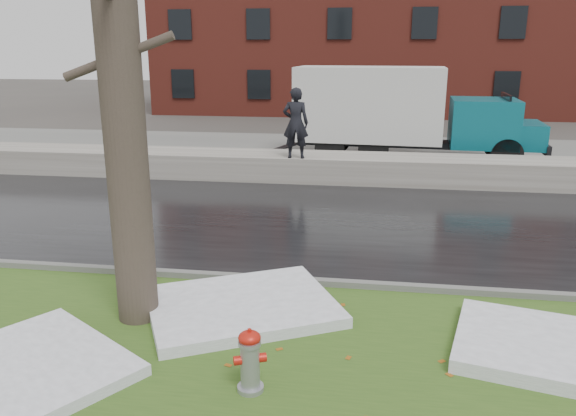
# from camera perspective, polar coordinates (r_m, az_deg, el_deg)

# --- Properties ---
(ground) EXTENTS (120.00, 120.00, 0.00)m
(ground) POSITION_cam_1_polar(r_m,az_deg,el_deg) (8.41, -3.99, -10.37)
(ground) COLOR #47423D
(ground) RESTS_ON ground
(verge) EXTENTS (60.00, 4.50, 0.04)m
(verge) POSITION_cam_1_polar(r_m,az_deg,el_deg) (7.33, -6.14, -14.48)
(verge) COLOR #31501A
(verge) RESTS_ON ground
(road) EXTENTS (60.00, 7.00, 0.03)m
(road) POSITION_cam_1_polar(r_m,az_deg,el_deg) (12.54, 0.39, -1.29)
(road) COLOR black
(road) RESTS_ON ground
(parking_lot) EXTENTS (60.00, 9.00, 0.03)m
(parking_lot) POSITION_cam_1_polar(r_m,az_deg,el_deg) (20.76, 3.70, 5.57)
(parking_lot) COLOR slate
(parking_lot) RESTS_ON ground
(curb) EXTENTS (60.00, 0.15, 0.14)m
(curb) POSITION_cam_1_polar(r_m,az_deg,el_deg) (9.27, -2.68, -7.29)
(curb) COLOR slate
(curb) RESTS_ON ground
(snowbank) EXTENTS (60.00, 1.60, 0.75)m
(snowbank) POSITION_cam_1_polar(r_m,az_deg,el_deg) (16.49, 2.44, 4.17)
(snowbank) COLOR #A29D94
(snowbank) RESTS_ON ground
(brick_building) EXTENTS (26.00, 12.00, 10.00)m
(brick_building) POSITION_cam_1_polar(r_m,az_deg,el_deg) (37.38, 9.38, 17.64)
(brick_building) COLOR maroon
(brick_building) RESTS_ON ground
(bg_tree_left) EXTENTS (1.40, 1.62, 6.50)m
(bg_tree_left) POSITION_cam_1_polar(r_m,az_deg,el_deg) (32.39, -17.10, 14.53)
(bg_tree_left) COLOR brown
(bg_tree_left) RESTS_ON ground
(bg_tree_center) EXTENTS (1.40, 1.62, 6.50)m
(bg_tree_center) POSITION_cam_1_polar(r_m,az_deg,el_deg) (34.23, -4.68, 15.18)
(bg_tree_center) COLOR brown
(bg_tree_center) RESTS_ON ground
(fire_hydrant) EXTENTS (0.37, 0.36, 0.76)m
(fire_hydrant) POSITION_cam_1_polar(r_m,az_deg,el_deg) (6.40, -3.90, -14.93)
(fire_hydrant) COLOR #94969B
(fire_hydrant) RESTS_ON verge
(tree) EXTENTS (1.45, 1.71, 6.97)m
(tree) POSITION_cam_1_polar(r_m,az_deg,el_deg) (7.57, -16.78, 13.96)
(tree) COLOR brown
(tree) RESTS_ON verge
(box_truck) EXTENTS (9.49, 2.70, 3.15)m
(box_truck) POSITION_cam_1_polar(r_m,az_deg,el_deg) (19.64, 11.14, 9.58)
(box_truck) COLOR black
(box_truck) RESTS_ON ground
(worker) EXTENTS (0.73, 0.49, 1.96)m
(worker) POSITION_cam_1_polar(r_m,az_deg,el_deg) (15.73, 0.78, 8.62)
(worker) COLOR black
(worker) RESTS_ON snowbank
(snow_patch_near) EXTENTS (3.23, 2.97, 0.16)m
(snow_patch_near) POSITION_cam_1_polar(r_m,az_deg,el_deg) (8.29, -4.71, -9.89)
(snow_patch_near) COLOR white
(snow_patch_near) RESTS_ON verge
(snow_patch_far) EXTENTS (2.72, 2.55, 0.14)m
(snow_patch_far) POSITION_cam_1_polar(r_m,az_deg,el_deg) (7.53, -23.81, -14.21)
(snow_patch_far) COLOR white
(snow_patch_far) RESTS_ON verge
(snow_patch_side) EXTENTS (3.15, 2.42, 0.18)m
(snow_patch_side) POSITION_cam_1_polar(r_m,az_deg,el_deg) (7.91, 27.16, -12.98)
(snow_patch_side) COLOR white
(snow_patch_side) RESTS_ON verge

